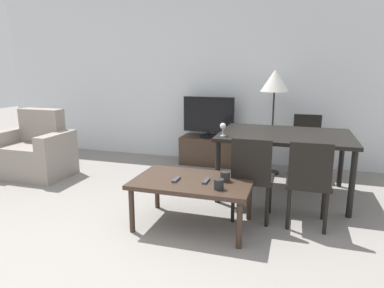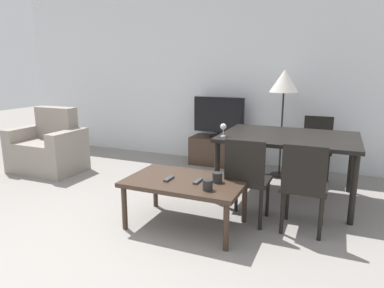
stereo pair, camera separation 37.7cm
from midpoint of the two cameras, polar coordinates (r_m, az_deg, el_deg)
The scene contains 16 objects.
ground_plane at distance 2.82m, azimuth -19.68°, elevation -19.77°, with size 18.00×18.00×0.00m, color gray.
wall_back at distance 5.51m, azimuth 5.33°, elevation 11.27°, with size 7.26×0.06×2.70m.
armchair at distance 5.30m, azimuth -20.94°, elevation -0.79°, with size 0.99×0.66×0.91m.
tv_stand at distance 5.33m, azimuth 6.39°, elevation -1.15°, with size 0.83×0.42×0.43m.
tv at distance 5.22m, azimuth 6.53°, elevation 4.44°, with size 0.79×0.28×0.61m.
coffee_table at distance 3.21m, azimuth 2.34°, elevation -6.80°, with size 1.09×0.69×0.46m.
dining_table at distance 4.04m, azimuth 18.42°, elevation 0.39°, with size 1.48×1.08×0.73m.
dining_chair_near at distance 3.31m, azimuth 12.39°, elevation -5.32°, with size 0.40×0.40×0.84m.
dining_chair_far at distance 4.89m, azimuth 22.17°, elevation -0.15°, with size 0.40×0.40×0.84m.
dining_chair_near_right at distance 3.26m, azimuth 21.39°, elevation -6.19°, with size 0.40×0.40×0.84m.
floor_lamp at distance 4.78m, azimuth 17.34°, elevation 9.41°, with size 0.38×0.38×1.45m.
remote_primary at distance 3.18m, azimuth -0.47°, elevation -5.88°, with size 0.04×0.15×0.02m.
remote_secondary at distance 3.12m, azimuth 4.47°, elevation -6.26°, with size 0.04×0.15×0.02m.
cup_white_near at distance 2.92m, azimuth 6.36°, elevation -6.87°, with size 0.09×0.09×0.09m.
cup_colored_far at distance 3.13m, azimuth 7.71°, elevation -5.60°, with size 0.09×0.09×0.09m.
wine_glass_left at distance 3.76m, azimuth 8.11°, elevation 2.73°, with size 0.07×0.07×0.15m.
Camera 2 is at (1.87, -1.63, 1.48)m, focal length 32.00 mm.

